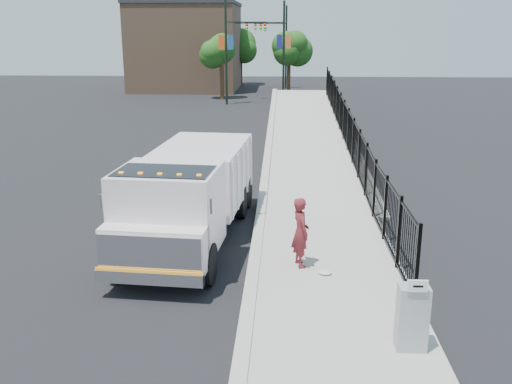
{
  "coord_description": "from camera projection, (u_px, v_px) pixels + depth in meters",
  "views": [
    {
      "loc": [
        0.72,
        -13.24,
        5.83
      ],
      "look_at": [
        -0.05,
        2.0,
        1.44
      ],
      "focal_mm": 40.0,
      "sensor_mm": 36.0,
      "label": 1
    }
  ],
  "objects": [
    {
      "name": "sidewalk",
      "position": [
        338.0,
        305.0,
        12.33
      ],
      "size": [
        3.55,
        12.0,
        0.12
      ],
      "primitive_type": "cube",
      "color": "#9E998E",
      "rests_on": "ground"
    },
    {
      "name": "truck",
      "position": [
        189.0,
        191.0,
        15.76
      ],
      "size": [
        3.09,
        7.92,
        2.65
      ],
      "rotation": [
        0.0,
        0.0,
        -0.08
      ],
      "color": "black",
      "rests_on": "ground"
    },
    {
      "name": "arrow_sign",
      "position": [
        418.0,
        286.0,
        9.99
      ],
      "size": [
        0.35,
        0.04,
        0.22
      ],
      "primitive_type": "cube",
      "color": "white",
      "rests_on": "utility_cabinet"
    },
    {
      "name": "debris",
      "position": [
        325.0,
        272.0,
        13.77
      ],
      "size": [
        0.33,
        0.33,
        0.08
      ],
      "primitive_type": "ellipsoid",
      "color": "silver",
      "rests_on": "sidewalk"
    },
    {
      "name": "curb",
      "position": [
        249.0,
        302.0,
        12.42
      ],
      "size": [
        0.3,
        12.0,
        0.16
      ],
      "primitive_type": "cube",
      "color": "#ADAAA3",
      "rests_on": "ground"
    },
    {
      "name": "worker",
      "position": [
        300.0,
        232.0,
        14.02
      ],
      "size": [
        0.6,
        0.74,
        1.76
      ],
      "primitive_type": "imported",
      "rotation": [
        0.0,
        0.0,
        1.89
      ],
      "color": "maroon",
      "rests_on": "sidewalk"
    },
    {
      "name": "building",
      "position": [
        187.0,
        48.0,
        55.92
      ],
      "size": [
        10.0,
        10.0,
        8.0
      ],
      "primitive_type": "cube",
      "color": "#8C664C",
      "rests_on": "ground"
    },
    {
      "name": "tree_0",
      "position": [
        222.0,
        52.0,
        47.65
      ],
      "size": [
        2.5,
        2.5,
        5.25
      ],
      "color": "#382314",
      "rests_on": "ground"
    },
    {
      "name": "light_pole_2",
      "position": [
        231.0,
        45.0,
        53.16
      ],
      "size": [
        3.77,
        0.22,
        8.0
      ],
      "color": "black",
      "rests_on": "ground"
    },
    {
      "name": "light_pole_1",
      "position": [
        280.0,
        47.0,
        46.8
      ],
      "size": [
        3.78,
        0.22,
        8.0
      ],
      "color": "black",
      "rests_on": "ground"
    },
    {
      "name": "tree_1",
      "position": [
        289.0,
        50.0,
        51.83
      ],
      "size": [
        2.57,
        2.57,
        5.28
      ],
      "color": "#382314",
      "rests_on": "ground"
    },
    {
      "name": "ground",
      "position": [
        254.0,
        269.0,
        14.36
      ],
      "size": [
        120.0,
        120.0,
        0.0
      ],
      "primitive_type": "plane",
      "color": "black",
      "rests_on": "ground"
    },
    {
      "name": "tree_2",
      "position": [
        241.0,
        47.0,
        60.35
      ],
      "size": [
        3.29,
        3.29,
        5.65
      ],
      "color": "#382314",
      "rests_on": "ground"
    },
    {
      "name": "ramp",
      "position": [
        311.0,
        145.0,
        29.61
      ],
      "size": [
        3.95,
        24.06,
        3.19
      ],
      "primitive_type": "cube",
      "rotation": [
        0.06,
        0.0,
        0.0
      ],
      "color": "#9E998E",
      "rests_on": "ground"
    },
    {
      "name": "iron_fence",
      "position": [
        348.0,
        143.0,
        25.46
      ],
      "size": [
        0.1,
        28.0,
        1.8
      ],
      "primitive_type": "cube",
      "color": "black",
      "rests_on": "ground"
    },
    {
      "name": "utility_cabinet",
      "position": [
        412.0,
        318.0,
        10.41
      ],
      "size": [
        0.55,
        0.4,
        1.25
      ],
      "primitive_type": "cube",
      "color": "gray",
      "rests_on": "sidewalk"
    },
    {
      "name": "light_pole_0",
      "position": [
        230.0,
        48.0,
        44.26
      ],
      "size": [
        3.77,
        0.22,
        8.0
      ],
      "color": "black",
      "rests_on": "ground"
    },
    {
      "name": "light_pole_3",
      "position": [
        283.0,
        44.0,
        56.32
      ],
      "size": [
        3.78,
        0.22,
        8.0
      ],
      "color": "black",
      "rests_on": "ground"
    }
  ]
}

